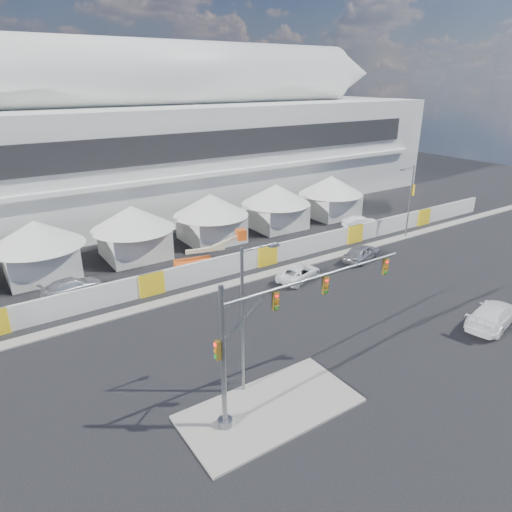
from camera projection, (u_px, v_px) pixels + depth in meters
ground at (317, 351)px, 30.98m from camera, size 160.00×160.00×0.00m
median_island at (270, 408)px, 25.53m from camera, size 10.00×5.00×0.15m
far_curb at (379, 243)px, 50.98m from camera, size 80.00×1.20×0.12m
stadium at (173, 138)px, 64.16m from camera, size 80.00×24.80×21.98m
tent_row at (174, 220)px, 48.67m from camera, size 53.40×8.40×5.40m
hoarding_fence at (267, 255)px, 44.95m from camera, size 70.00×0.25×2.00m
scaffold_tower at (383, 146)px, 80.44m from camera, size 4.40×4.40×12.00m
sedan_silver at (362, 252)px, 46.17m from camera, size 3.17×5.25×1.67m
pickup_curb at (299, 273)px, 41.74m from camera, size 3.59×5.29×1.35m
pickup_near at (493, 315)px, 33.96m from camera, size 3.67×6.43×1.75m
lot_car_a at (361, 223)px, 55.89m from camera, size 3.22×4.79×1.49m
lot_car_c at (72, 287)px, 38.85m from camera, size 3.02×5.43×1.49m
traffic_mast at (266, 336)px, 23.85m from camera, size 12.63×0.79×8.17m
streetlight_median at (246, 311)px, 25.25m from camera, size 2.48×0.25×8.95m
streetlight_curb at (409, 197)px, 51.42m from camera, size 2.46×0.55×8.31m
boom_lift at (200, 260)px, 43.89m from camera, size 7.30×2.39×3.61m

